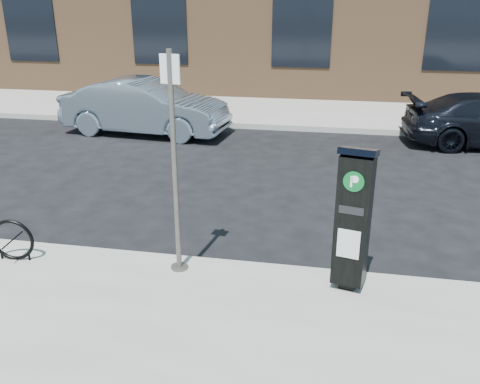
% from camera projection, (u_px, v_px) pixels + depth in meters
% --- Properties ---
extents(ground, '(120.00, 120.00, 0.00)m').
position_uv_depth(ground, '(230.00, 271.00, 6.91)').
color(ground, black).
rests_on(ground, ground).
extents(sidewalk_far, '(60.00, 12.00, 0.15)m').
position_uv_depth(sidewalk_far, '(303.00, 92.00, 19.74)').
color(sidewalk_far, gray).
rests_on(sidewalk_far, ground).
extents(curb_near, '(60.00, 0.12, 0.16)m').
position_uv_depth(curb_near, '(229.00, 267.00, 6.87)').
color(curb_near, '#9E9B93').
rests_on(curb_near, ground).
extents(curb_far, '(60.00, 0.12, 0.16)m').
position_uv_depth(curb_far, '(288.00, 128.00, 14.25)').
color(curb_far, '#9E9B93').
rests_on(curb_far, ground).
extents(parking_kiosk, '(0.49, 0.45, 1.81)m').
position_uv_depth(parking_kiosk, '(353.00, 218.00, 5.94)').
color(parking_kiosk, black).
rests_on(parking_kiosk, sidewalk_near).
extents(sign_pole, '(0.25, 0.22, 2.80)m').
position_uv_depth(sign_pole, '(175.00, 168.00, 6.19)').
color(sign_pole, '#4F4A46').
rests_on(sign_pole, sidewalk_near).
extents(bike_rack, '(0.60, 0.10, 0.60)m').
position_uv_depth(bike_rack, '(13.00, 240.00, 6.81)').
color(bike_rack, black).
rests_on(bike_rack, sidewalk_near).
extents(car_silver, '(4.59, 1.97, 1.47)m').
position_uv_depth(car_silver, '(145.00, 107.00, 13.67)').
color(car_silver, gray).
rests_on(car_silver, ground).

